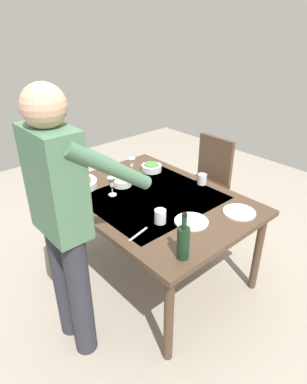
{
  "coord_description": "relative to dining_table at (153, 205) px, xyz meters",
  "views": [
    {
      "loc": [
        -1.65,
        1.46,
        1.94
      ],
      "look_at": [
        0.0,
        0.0,
        0.77
      ],
      "focal_mm": 30.83,
      "sensor_mm": 36.0,
      "label": 1
    }
  ],
  "objects": [
    {
      "name": "ground_plane",
      "position": [
        0.0,
        0.0,
        -0.66
      ],
      "size": [
        6.0,
        6.0,
        0.0
      ],
      "primitive_type": "plane",
      "color": "#9E9384"
    },
    {
      "name": "dining_table",
      "position": [
        0.0,
        0.0,
        0.0
      ],
      "size": [
        1.48,
        1.09,
        0.72
      ],
      "color": "#4C3828",
      "rests_on": "ground_plane"
    },
    {
      "name": "chair_near",
      "position": [
        0.23,
        -0.93,
        -0.13
      ],
      "size": [
        0.4,
        0.4,
        0.91
      ],
      "color": "#352114",
      "rests_on": "ground_plane"
    },
    {
      "name": "person_server",
      "position": [
        -0.16,
        0.81,
        0.31
      ],
      "size": [
        0.42,
        0.61,
        1.69
      ],
      "color": "#2D2D38",
      "rests_on": "ground_plane"
    },
    {
      "name": "wine_bottle",
      "position": [
        -0.64,
        0.35,
        0.18
      ],
      "size": [
        0.07,
        0.07,
        0.3
      ],
      "color": "black",
      "rests_on": "dining_table"
    },
    {
      "name": "wine_glass_left",
      "position": [
        0.24,
        0.21,
        0.17
      ],
      "size": [
        0.07,
        0.07,
        0.15
      ],
      "color": "white",
      "rests_on": "dining_table"
    },
    {
      "name": "wine_glass_right",
      "position": [
        0.45,
        -0.14,
        0.17
      ],
      "size": [
        0.07,
        0.07,
        0.15
      ],
      "color": "white",
      "rests_on": "dining_table"
    },
    {
      "name": "water_cup_near_left",
      "position": [
        -0.29,
        0.19,
        0.11
      ],
      "size": [
        0.08,
        0.08,
        0.1
      ],
      "primitive_type": "cylinder",
      "color": "silver",
      "rests_on": "dining_table"
    },
    {
      "name": "water_cup_near_right",
      "position": [
        -0.09,
        -0.46,
        0.11
      ],
      "size": [
        0.07,
        0.07,
        0.09
      ],
      "primitive_type": "cylinder",
      "color": "silver",
      "rests_on": "dining_table"
    },
    {
      "name": "serving_bowl_pasta",
      "position": [
        0.54,
        0.33,
        0.1
      ],
      "size": [
        0.3,
        0.3,
        0.07
      ],
      "color": "silver",
      "rests_on": "dining_table"
    },
    {
      "name": "side_bowl_salad",
      "position": [
        0.39,
        -0.32,
        0.1
      ],
      "size": [
        0.18,
        0.18,
        0.07
      ],
      "color": "silver",
      "rests_on": "dining_table"
    },
    {
      "name": "side_bowl_bread",
      "position": [
        0.33,
        0.05,
        0.1
      ],
      "size": [
        0.16,
        0.16,
        0.07
      ],
      "color": "silver",
      "rests_on": "dining_table"
    },
    {
      "name": "dinner_plate_near",
      "position": [
        -0.42,
        0.04,
        0.07
      ],
      "size": [
        0.23,
        0.23,
        0.01
      ],
      "primitive_type": "cylinder",
      "color": "silver",
      "rests_on": "dining_table"
    },
    {
      "name": "dinner_plate_far",
      "position": [
        -0.57,
        -0.31,
        0.07
      ],
      "size": [
        0.23,
        0.23,
        0.01
      ],
      "primitive_type": "cylinder",
      "color": "silver",
      "rests_on": "dining_table"
    },
    {
      "name": "table_fork",
      "position": [
        -0.3,
        0.39,
        0.07
      ],
      "size": [
        0.05,
        0.18,
        0.0
      ],
      "primitive_type": "cube",
      "rotation": [
        0.0,
        0.0,
        0.21
      ],
      "color": "silver",
      "rests_on": "dining_table"
    }
  ]
}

